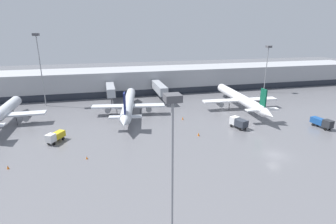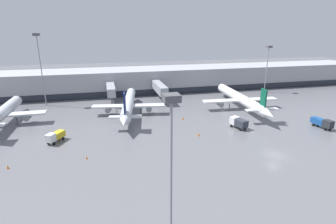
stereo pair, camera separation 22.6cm
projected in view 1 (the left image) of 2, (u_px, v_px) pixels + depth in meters
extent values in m
plane|color=slate|center=(275.00, 155.00, 51.79)|extent=(320.00, 320.00, 0.00)
cube|color=#9EA0A5|center=(183.00, 78.00, 107.81)|extent=(160.00, 16.00, 9.00)
cube|color=#1E232D|center=(189.00, 90.00, 101.35)|extent=(156.80, 0.10, 2.40)
cube|color=#9399A0|center=(159.00, 88.00, 90.00)|extent=(2.60, 15.74, 2.80)
cylinder|color=#3F4247|center=(164.00, 101.00, 84.18)|extent=(0.44, 0.44, 3.20)
cube|color=#9399A0|center=(110.00, 89.00, 87.28)|extent=(2.60, 13.48, 2.80)
cylinder|color=#3F4247|center=(112.00, 103.00, 82.50)|extent=(0.44, 0.44, 3.20)
cylinder|color=white|center=(239.00, 98.00, 81.76)|extent=(4.79, 30.27, 2.82)
cone|color=white|center=(220.00, 87.00, 97.36)|extent=(2.88, 3.27, 2.68)
cone|color=white|center=(269.00, 114.00, 65.62)|extent=(2.81, 4.39, 2.54)
cube|color=white|center=(240.00, 100.00, 81.22)|extent=(23.71, 4.50, 0.44)
cube|color=white|center=(262.00, 110.00, 68.66)|extent=(9.04, 2.24, 0.35)
cube|color=#0C5138|center=(263.00, 98.00, 67.74)|extent=(0.53, 2.68, 4.96)
cylinder|color=slate|center=(220.00, 104.00, 80.36)|extent=(1.76, 3.35, 1.55)
cylinder|color=slate|center=(259.00, 102.00, 82.59)|extent=(1.76, 3.35, 1.55)
cylinder|color=#2D2D33|center=(227.00, 97.00, 91.65)|extent=(0.20, 0.20, 2.08)
cylinder|color=#2D2D33|center=(229.00, 107.00, 80.40)|extent=(0.20, 0.20, 2.08)
cylinder|color=#2D2D33|center=(252.00, 105.00, 81.67)|extent=(0.20, 0.20, 2.08)
cylinder|color=silver|center=(2.00, 112.00, 67.13)|extent=(2.87, 24.18, 2.85)
cone|color=silver|center=(18.00, 99.00, 79.77)|extent=(2.71, 3.14, 2.71)
cube|color=silver|center=(2.00, 115.00, 66.74)|extent=(20.81, 3.18, 0.44)
cylinder|color=slate|center=(28.00, 117.00, 68.34)|extent=(1.57, 3.49, 1.57)
cylinder|color=#2D2D33|center=(13.00, 112.00, 75.10)|extent=(0.20, 0.20, 2.09)
cylinder|color=#2D2D33|center=(17.00, 121.00, 67.47)|extent=(0.20, 0.20, 2.09)
cylinder|color=silver|center=(129.00, 103.00, 75.98)|extent=(7.32, 28.68, 2.85)
cone|color=silver|center=(131.00, 91.00, 91.05)|extent=(3.17, 3.53, 2.71)
cone|color=silver|center=(124.00, 122.00, 60.37)|extent=(3.21, 4.63, 2.57)
cube|color=silver|center=(129.00, 106.00, 75.47)|extent=(20.97, 6.20, 0.44)
cube|color=silver|center=(125.00, 117.00, 63.40)|extent=(8.05, 2.88, 0.35)
cube|color=navy|center=(125.00, 104.00, 62.41)|extent=(0.78, 2.69, 5.40)
cylinder|color=slate|center=(108.00, 109.00, 75.26)|extent=(2.06, 3.47, 1.57)
cylinder|color=slate|center=(149.00, 108.00, 76.20)|extent=(2.06, 3.47, 1.57)
cylinder|color=#2D2D33|center=(131.00, 102.00, 85.48)|extent=(0.20, 0.20, 1.93)
cylinder|color=#2D2D33|center=(117.00, 112.00, 75.03)|extent=(0.20, 0.20, 1.93)
cylinder|color=#2D2D33|center=(140.00, 112.00, 75.57)|extent=(0.20, 0.20, 1.93)
cube|color=gold|center=(58.00, 135.00, 58.13)|extent=(2.91, 3.32, 1.35)
cube|color=silver|center=(51.00, 138.00, 55.95)|extent=(2.25, 2.32, 1.70)
cylinder|color=black|center=(54.00, 144.00, 56.03)|extent=(0.58, 0.73, 0.70)
cylinder|color=black|center=(48.00, 143.00, 56.46)|extent=(0.58, 0.73, 0.70)
cylinder|color=black|center=(63.00, 139.00, 58.69)|extent=(0.58, 0.73, 0.70)
cylinder|color=black|center=(58.00, 138.00, 59.12)|extent=(0.58, 0.73, 0.70)
cube|color=#19478C|center=(318.00, 121.00, 66.74)|extent=(2.17, 3.62, 1.48)
cube|color=#26282D|center=(328.00, 124.00, 64.24)|extent=(1.92, 2.29, 1.81)
cylinder|color=black|center=(330.00, 128.00, 64.82)|extent=(0.34, 0.73, 0.70)
cylinder|color=black|center=(325.00, 129.00, 64.27)|extent=(0.34, 0.73, 0.70)
cylinder|color=black|center=(317.00, 124.00, 67.88)|extent=(0.34, 0.73, 0.70)
cylinder|color=black|center=(313.00, 124.00, 67.34)|extent=(0.34, 0.73, 0.70)
cube|color=#2D333D|center=(241.00, 123.00, 64.80)|extent=(2.95, 3.32, 1.67)
cube|color=silver|center=(235.00, 120.00, 66.54)|extent=(2.49, 2.28, 1.90)
cylinder|color=black|center=(231.00, 126.00, 66.48)|extent=(0.47, 0.74, 0.70)
cylinder|color=black|center=(237.00, 124.00, 67.49)|extent=(0.47, 0.74, 0.70)
cylinder|color=black|center=(240.00, 129.00, 64.26)|extent=(0.47, 0.74, 0.70)
cylinder|color=black|center=(245.00, 127.00, 65.28)|extent=(0.47, 0.74, 0.70)
cone|color=orange|center=(8.00, 167.00, 46.49)|extent=(0.41, 0.41, 0.68)
cone|color=orange|center=(87.00, 158.00, 50.09)|extent=(0.39, 0.39, 0.59)
cone|color=orange|center=(199.00, 134.00, 60.99)|extent=(0.50, 0.50, 0.79)
cone|color=orange|center=(183.00, 118.00, 72.04)|extent=(0.43, 0.43, 0.77)
cylinder|color=gray|center=(266.00, 70.00, 101.06)|extent=(0.30, 0.30, 17.11)
cube|color=#4C4C51|center=(269.00, 47.00, 98.35)|extent=(1.80, 1.80, 0.80)
cylinder|color=gray|center=(172.00, 168.00, 30.80)|extent=(0.30, 0.30, 16.28)
cube|color=#4C4C51|center=(173.00, 98.00, 28.23)|extent=(1.80, 1.80, 0.80)
cylinder|color=gray|center=(41.00, 72.00, 81.83)|extent=(0.30, 0.30, 21.86)
cube|color=#4C4C51|center=(36.00, 34.00, 78.41)|extent=(1.80, 1.80, 0.80)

